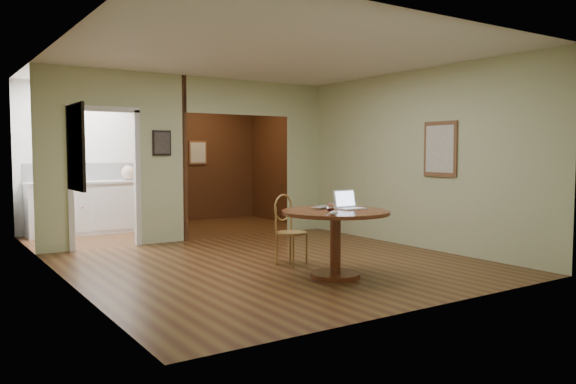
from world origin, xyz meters
TOP-DOWN VIEW (x-y plane):
  - floor at (0.00, 0.00)m, footprint 5.00×5.00m
  - room_shell at (-0.47, 3.10)m, footprint 5.20×7.50m
  - dining_table at (0.16, -1.00)m, footprint 1.25×1.25m
  - chair at (0.13, -0.05)m, footprint 0.48×0.48m
  - open_laptop at (0.40, -0.94)m, footprint 0.32×0.27m
  - closed_laptop at (0.19, -0.76)m, footprint 0.39×0.35m
  - mouse at (-0.17, -1.38)m, footprint 0.13×0.08m
  - wine_glass at (0.04, -1.05)m, footprint 0.09×0.09m
  - pen at (0.22, -1.26)m, footprint 0.10×0.11m
  - kitchen_cabinet at (-1.35, 4.20)m, footprint 2.06×0.60m
  - grocery_bag at (-0.60, 4.20)m, footprint 0.30×0.26m

SIDE VIEW (x-z plane):
  - floor at x=0.00m, z-range 0.00..0.00m
  - kitchen_cabinet at x=-1.35m, z-range 0.00..0.94m
  - chair at x=0.13m, z-range 0.05..0.96m
  - dining_table at x=0.16m, z-range 0.19..0.97m
  - pen at x=0.22m, z-range 0.78..0.79m
  - closed_laptop at x=0.19m, z-range 0.78..0.81m
  - mouse at x=-0.17m, z-range 0.78..0.83m
  - wine_glass at x=0.04m, z-range 0.78..0.88m
  - open_laptop at x=0.40m, z-range 0.73..0.95m
  - grocery_bag at x=-0.60m, z-range 0.94..1.21m
  - room_shell at x=-0.47m, z-range -1.21..3.79m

